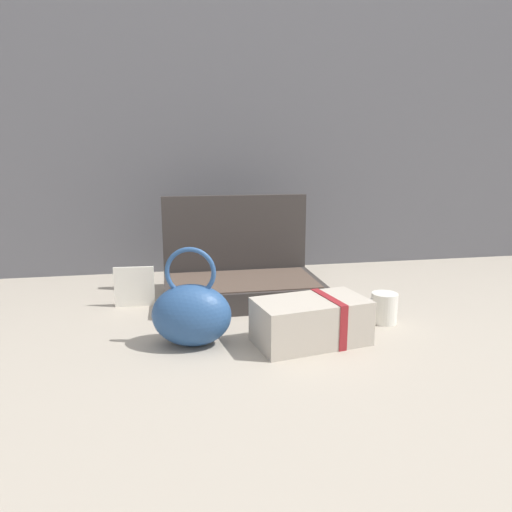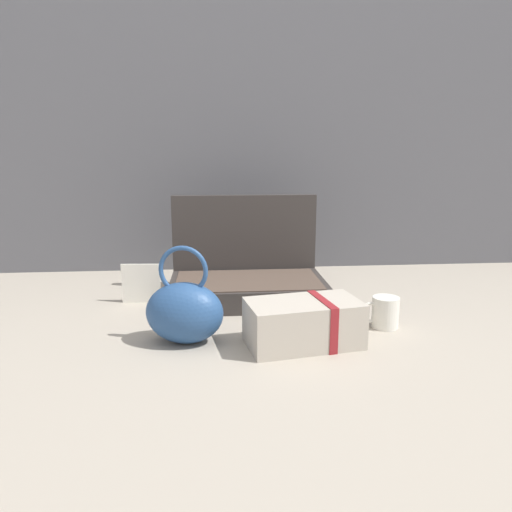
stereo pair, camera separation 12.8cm
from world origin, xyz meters
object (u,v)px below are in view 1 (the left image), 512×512
object	(u,v)px
open_suitcase	(241,276)
coffee_mug	(383,308)
cream_toiletry_bag	(312,321)
info_card_left	(134,287)
teal_pouch_handbag	(192,313)

from	to	relation	value
open_suitcase	coffee_mug	bearing A→B (deg)	-41.14
open_suitcase	cream_toiletry_bag	bearing A→B (deg)	-74.04
open_suitcase	info_card_left	distance (m)	0.33
coffee_mug	info_card_left	bearing A→B (deg)	158.29
info_card_left	teal_pouch_handbag	bearing A→B (deg)	-60.93
cream_toiletry_bag	coffee_mug	distance (m)	0.25
teal_pouch_handbag	coffee_mug	bearing A→B (deg)	6.37
open_suitcase	cream_toiletry_bag	xyz separation A→B (m)	(0.11, -0.39, -0.02)
open_suitcase	teal_pouch_handbag	distance (m)	0.40
open_suitcase	cream_toiletry_bag	size ratio (longest dim) A/B	1.66
open_suitcase	info_card_left	world-z (taller)	open_suitcase
open_suitcase	coffee_mug	distance (m)	0.45
cream_toiletry_bag	coffee_mug	bearing A→B (deg)	22.37
coffee_mug	info_card_left	world-z (taller)	info_card_left
cream_toiletry_bag	teal_pouch_handbag	bearing A→B (deg)	172.64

